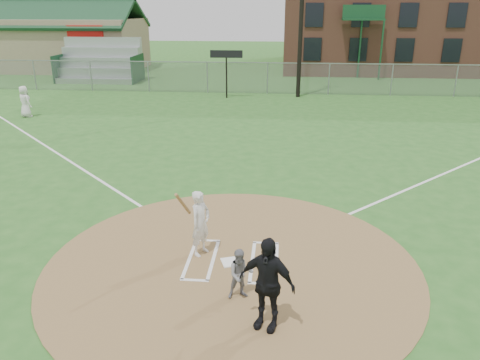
# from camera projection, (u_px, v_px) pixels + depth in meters

# --- Properties ---
(ground) EXTENTS (140.00, 140.00, 0.00)m
(ground) POSITION_uv_depth(u_px,v_px,m) (232.00, 265.00, 10.58)
(ground) COLOR #2A6121
(ground) RESTS_ON ground
(dirt_circle) EXTENTS (8.40, 8.40, 0.02)m
(dirt_circle) POSITION_uv_depth(u_px,v_px,m) (232.00, 264.00, 10.57)
(dirt_circle) COLOR olive
(dirt_circle) RESTS_ON ground
(home_plate) EXTENTS (0.53, 0.53, 0.03)m
(home_plate) POSITION_uv_depth(u_px,v_px,m) (231.00, 262.00, 10.62)
(home_plate) COLOR white
(home_plate) RESTS_ON dirt_circle
(foul_line_third) EXTENTS (17.04, 17.04, 0.01)m
(foul_line_third) POSITION_uv_depth(u_px,v_px,m) (43.00, 144.00, 19.73)
(foul_line_third) COLOR white
(foul_line_third) RESTS_ON ground
(catcher) EXTENTS (0.60, 0.53, 1.05)m
(catcher) POSITION_uv_depth(u_px,v_px,m) (241.00, 274.00, 9.19)
(catcher) COLOR gray
(catcher) RESTS_ON dirt_circle
(umpire) EXTENTS (1.13, 0.77, 1.79)m
(umpire) POSITION_uv_depth(u_px,v_px,m) (267.00, 283.00, 8.22)
(umpire) COLOR black
(umpire) RESTS_ON dirt_circle
(ondeck_player) EXTENTS (0.94, 0.84, 1.62)m
(ondeck_player) POSITION_uv_depth(u_px,v_px,m) (25.00, 102.00, 24.30)
(ondeck_player) COLOR silver
(ondeck_player) RESTS_ON ground
(batters_boxes) EXTENTS (2.08, 1.88, 0.01)m
(batters_boxes) POSITION_uv_depth(u_px,v_px,m) (233.00, 260.00, 10.71)
(batters_boxes) COLOR white
(batters_boxes) RESTS_ON dirt_circle
(batter_at_plate) EXTENTS (0.73, 1.04, 1.78)m
(batter_at_plate) POSITION_uv_depth(u_px,v_px,m) (200.00, 223.00, 10.74)
(batter_at_plate) COLOR silver
(batter_at_plate) RESTS_ON dirt_circle
(outfield_fence) EXTENTS (56.08, 0.08, 2.03)m
(outfield_fence) POSITION_uv_depth(u_px,v_px,m) (267.00, 78.00, 30.74)
(outfield_fence) COLOR slate
(outfield_fence) RESTS_ON ground
(bleachers) EXTENTS (6.08, 3.20, 3.20)m
(bleachers) POSITION_uv_depth(u_px,v_px,m) (99.00, 60.00, 35.56)
(bleachers) COLOR #B7BABF
(bleachers) RESTS_ON ground
(clubhouse) EXTENTS (12.20, 8.71, 6.23)m
(clubhouse) POSITION_uv_depth(u_px,v_px,m) (72.00, 42.00, 42.04)
(clubhouse) COLOR #998967
(clubhouse) RESTS_ON ground
(scoreboard_sign) EXTENTS (2.00, 0.10, 2.93)m
(scoreboard_sign) POSITION_uv_depth(u_px,v_px,m) (226.00, 59.00, 28.79)
(scoreboard_sign) COLOR black
(scoreboard_sign) RESTS_ON ground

